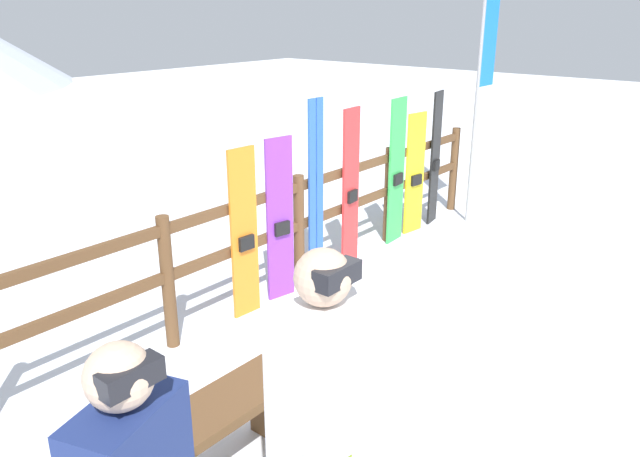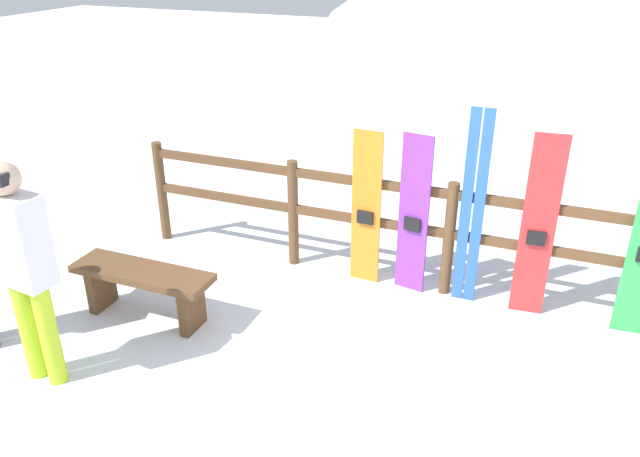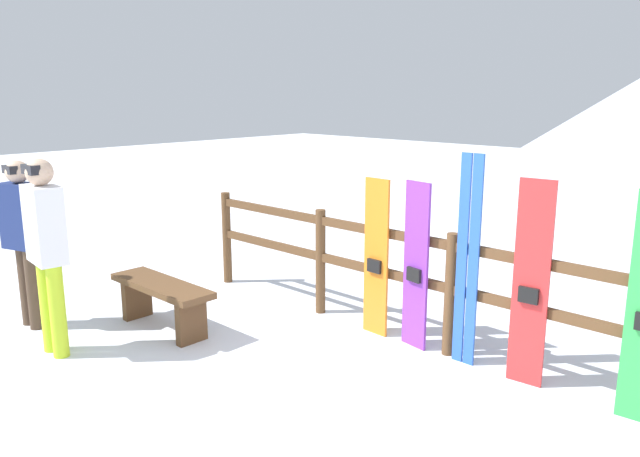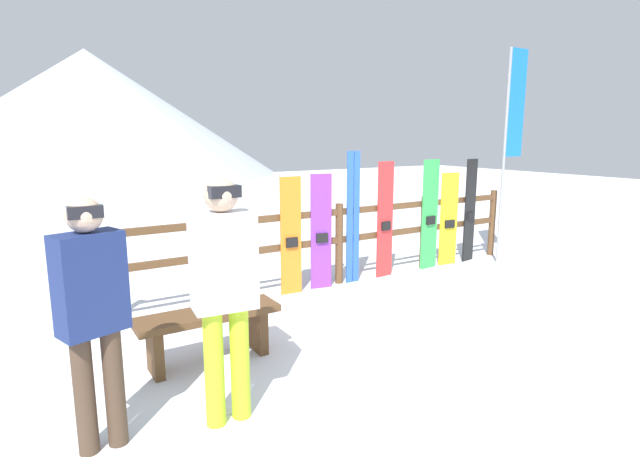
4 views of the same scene
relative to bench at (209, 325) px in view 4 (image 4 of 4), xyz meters
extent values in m
plane|color=white|center=(2.26, -0.31, -0.33)|extent=(40.00, 40.00, 0.00)
cone|color=#B2BCD1|center=(2.26, 23.35, 2.67)|extent=(18.00, 18.00, 6.00)
cylinder|color=brown|center=(-0.73, 1.35, 0.20)|extent=(0.10, 0.10, 1.06)
cylinder|color=brown|center=(0.76, 1.35, 0.20)|extent=(0.10, 0.10, 1.06)
cylinder|color=brown|center=(2.26, 1.35, 0.20)|extent=(0.10, 0.10, 1.06)
cylinder|color=brown|center=(3.75, 1.35, 0.20)|extent=(0.10, 0.10, 1.06)
cylinder|color=brown|center=(5.24, 1.35, 0.20)|extent=(0.10, 0.10, 1.06)
cube|color=brown|center=(2.26, 1.35, 0.25)|extent=(5.98, 0.05, 0.08)
cube|color=brown|center=(2.26, 1.35, 0.62)|extent=(5.98, 0.05, 0.08)
cube|color=brown|center=(0.00, 0.00, 0.09)|extent=(1.22, 0.36, 0.06)
cube|color=brown|center=(-0.46, 0.00, -0.14)|extent=(0.08, 0.29, 0.40)
cube|color=brown|center=(0.46, 0.00, -0.14)|extent=(0.08, 0.29, 0.40)
cylinder|color=#4C3828|center=(-1.06, -0.81, 0.05)|extent=(0.12, 0.12, 0.77)
cylinder|color=#4C3828|center=(-0.89, -0.81, 0.05)|extent=(0.12, 0.12, 0.77)
cube|color=navy|center=(-0.98, -0.81, 0.74)|extent=(0.43, 0.32, 0.61)
sphere|color=#D8B293|center=(-0.98, -0.81, 1.15)|extent=(0.21, 0.21, 0.21)
cube|color=black|center=(-0.98, -0.87, 1.17)|extent=(0.19, 0.07, 0.07)
cylinder|color=#B7D826|center=(-0.29, -0.94, 0.07)|extent=(0.13, 0.13, 0.81)
cylinder|color=#B7D826|center=(-0.10, -0.94, 0.07)|extent=(0.13, 0.13, 0.81)
cube|color=white|center=(-0.20, -0.94, 0.80)|extent=(0.43, 0.27, 0.64)
sphere|color=#D8B293|center=(-0.20, -0.94, 1.23)|extent=(0.22, 0.22, 0.22)
cube|color=black|center=(-0.20, -1.00, 1.25)|extent=(0.20, 0.08, 0.08)
cube|color=orange|center=(1.51, 1.29, 0.39)|extent=(0.27, 0.04, 1.45)
cube|color=black|center=(1.51, 1.27, 0.32)|extent=(0.15, 0.04, 0.12)
cube|color=purple|center=(1.94, 1.29, 0.40)|extent=(0.28, 0.07, 1.46)
cube|color=black|center=(1.94, 1.27, 0.32)|extent=(0.15, 0.06, 0.12)
cube|color=blue|center=(2.38, 1.30, 0.53)|extent=(0.09, 0.02, 1.73)
cube|color=blue|center=(2.49, 1.30, 0.53)|extent=(0.09, 0.02, 1.73)
cube|color=red|center=(2.97, 1.29, 0.46)|extent=(0.27, 0.05, 1.59)
cube|color=black|center=(2.97, 1.27, 0.38)|extent=(0.15, 0.04, 0.12)
cube|color=green|center=(3.80, 1.29, 0.46)|extent=(0.31, 0.04, 1.59)
cube|color=black|center=(3.80, 1.27, 0.38)|extent=(0.17, 0.04, 0.12)
cube|color=yellow|center=(4.19, 1.29, 0.36)|extent=(0.30, 0.06, 1.39)
cube|color=black|center=(4.19, 1.27, 0.29)|extent=(0.17, 0.05, 0.12)
cube|color=black|center=(4.64, 1.29, 0.45)|extent=(0.27, 0.07, 1.58)
cube|color=black|center=(4.64, 1.27, 0.38)|extent=(0.15, 0.05, 0.12)
cylinder|color=#99999E|center=(4.94, 0.97, 1.25)|extent=(0.04, 0.04, 3.17)
cube|color=blue|center=(5.14, 0.97, 2.06)|extent=(0.36, 0.01, 1.56)
camera|label=1|loc=(-1.81, -2.25, 2.16)|focal=35.00mm
camera|label=2|loc=(3.03, -3.60, 2.63)|focal=35.00mm
camera|label=3|loc=(4.87, -3.01, 1.88)|focal=35.00mm
camera|label=4|loc=(-1.32, -3.93, 1.60)|focal=28.00mm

